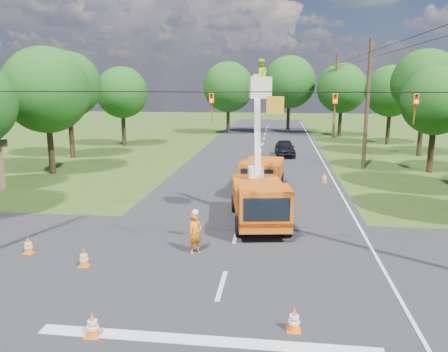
# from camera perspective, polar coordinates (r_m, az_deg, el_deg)

# --- Properties ---
(ground) EXTENTS (140.00, 140.00, 0.00)m
(ground) POSITION_cam_1_polar(r_m,az_deg,el_deg) (33.92, 4.06, 0.73)
(ground) COLOR #314B16
(ground) RESTS_ON ground
(road_main) EXTENTS (12.00, 100.00, 0.06)m
(road_main) POSITION_cam_1_polar(r_m,az_deg,el_deg) (33.92, 4.06, 0.73)
(road_main) COLOR black
(road_main) RESTS_ON ground
(road_cross) EXTENTS (56.00, 10.00, 0.07)m
(road_cross) POSITION_cam_1_polar(r_m,az_deg,el_deg) (16.68, 0.59, -11.25)
(road_cross) COLOR black
(road_cross) RESTS_ON ground
(stop_bar) EXTENTS (9.00, 0.45, 0.02)m
(stop_bar) POSITION_cam_1_polar(r_m,az_deg,el_deg) (12.11, -2.42, -20.89)
(stop_bar) COLOR silver
(stop_bar) RESTS_ON ground
(edge_line) EXTENTS (0.12, 90.00, 0.02)m
(edge_line) POSITION_cam_1_polar(r_m,az_deg,el_deg) (34.10, 13.50, 0.49)
(edge_line) COLOR silver
(edge_line) RESTS_ON ground
(bucket_truck) EXTENTS (3.12, 6.32, 7.68)m
(bucket_truck) POSITION_cam_1_polar(r_m,az_deg,el_deg) (20.61, 4.67, -2.01)
(bucket_truck) COLOR orange
(bucket_truck) RESTS_ON ground
(second_truck) EXTENTS (2.67, 5.94, 2.17)m
(second_truck) POSITION_cam_1_polar(r_m,az_deg,el_deg) (27.00, 5.01, 0.26)
(second_truck) COLOR orange
(second_truck) RESTS_ON ground
(ground_worker) EXTENTS (0.70, 0.71, 1.66)m
(ground_worker) POSITION_cam_1_polar(r_m,az_deg,el_deg) (17.28, -3.76, -7.49)
(ground_worker) COLOR #EE5514
(ground_worker) RESTS_ON ground
(distant_car) EXTENTS (2.03, 4.44, 1.48)m
(distant_car) POSITION_cam_1_polar(r_m,az_deg,el_deg) (41.00, 7.96, 3.63)
(distant_car) COLOR black
(distant_car) RESTS_ON ground
(traffic_cone_0) EXTENTS (0.38, 0.38, 0.71)m
(traffic_cone_0) POSITION_cam_1_polar(r_m,az_deg,el_deg) (12.60, -16.80, -18.12)
(traffic_cone_0) COLOR orange
(traffic_cone_0) RESTS_ON ground
(traffic_cone_1) EXTENTS (0.38, 0.38, 0.71)m
(traffic_cone_1) POSITION_cam_1_polar(r_m,az_deg,el_deg) (12.49, 9.14, -18.03)
(traffic_cone_1) COLOR orange
(traffic_cone_1) RESTS_ON ground
(traffic_cone_2) EXTENTS (0.38, 0.38, 0.71)m
(traffic_cone_2) POSITION_cam_1_polar(r_m,az_deg,el_deg) (21.95, 7.00, -4.59)
(traffic_cone_2) COLOR orange
(traffic_cone_2) RESTS_ON ground
(traffic_cone_3) EXTENTS (0.38, 0.38, 0.71)m
(traffic_cone_3) POSITION_cam_1_polar(r_m,az_deg,el_deg) (24.47, 6.48, -2.84)
(traffic_cone_3) COLOR orange
(traffic_cone_3) RESTS_ON ground
(traffic_cone_4) EXTENTS (0.38, 0.38, 0.71)m
(traffic_cone_4) POSITION_cam_1_polar(r_m,az_deg,el_deg) (16.97, -17.84, -10.12)
(traffic_cone_4) COLOR orange
(traffic_cone_4) RESTS_ON ground
(traffic_cone_5) EXTENTS (0.38, 0.38, 0.71)m
(traffic_cone_5) POSITION_cam_1_polar(r_m,az_deg,el_deg) (18.96, -24.19, -8.26)
(traffic_cone_5) COLOR orange
(traffic_cone_5) RESTS_ON ground
(traffic_cone_7) EXTENTS (0.38, 0.38, 0.71)m
(traffic_cone_7) POSITION_cam_1_polar(r_m,az_deg,el_deg) (30.30, 12.98, -0.21)
(traffic_cone_7) COLOR orange
(traffic_cone_7) RESTS_ON ground
(pole_right_mid) EXTENTS (1.80, 0.30, 10.00)m
(pole_right_mid) POSITION_cam_1_polar(r_m,az_deg,el_deg) (35.91, 18.21, 9.01)
(pole_right_mid) COLOR #4C3823
(pole_right_mid) RESTS_ON ground
(pole_right_far) EXTENTS (1.80, 0.30, 10.00)m
(pole_right_far) POSITION_cam_1_polar(r_m,az_deg,el_deg) (55.67, 14.33, 10.05)
(pole_right_far) COLOR #4C3823
(pole_right_far) RESTS_ON ground
(signal_span) EXTENTS (18.00, 0.29, 1.07)m
(signal_span) POSITION_cam_1_polar(r_m,az_deg,el_deg) (15.25, 9.08, 9.21)
(signal_span) COLOR black
(signal_span) RESTS_ON ground
(tree_left_d) EXTENTS (6.20, 6.20, 9.24)m
(tree_left_d) POSITION_cam_1_polar(r_m,az_deg,el_deg) (34.56, -22.22, 10.33)
(tree_left_d) COLOR #382616
(tree_left_d) RESTS_ON ground
(tree_left_e) EXTENTS (5.80, 5.80, 9.41)m
(tree_left_e) POSITION_cam_1_polar(r_m,az_deg,el_deg) (41.59, -19.73, 11.14)
(tree_left_e) COLOR #382616
(tree_left_e) RESTS_ON ground
(tree_left_f) EXTENTS (5.40, 5.40, 8.40)m
(tree_left_f) POSITION_cam_1_polar(r_m,az_deg,el_deg) (48.17, -13.18, 10.57)
(tree_left_f) COLOR #382616
(tree_left_f) RESTS_ON ground
(tree_right_c) EXTENTS (5.00, 5.00, 7.83)m
(tree_right_c) POSITION_cam_1_polar(r_m,az_deg,el_deg) (36.12, 25.95, 8.75)
(tree_right_c) COLOR #382616
(tree_right_c) RESTS_ON ground
(tree_right_d) EXTENTS (6.00, 6.00, 9.70)m
(tree_right_d) POSITION_cam_1_polar(r_m,az_deg,el_deg) (44.21, 24.80, 10.99)
(tree_right_d) COLOR #382616
(tree_right_d) RESTS_ON ground
(tree_right_e) EXTENTS (5.60, 5.60, 8.63)m
(tree_right_e) POSITION_cam_1_polar(r_m,az_deg,el_deg) (51.67, 20.98, 10.31)
(tree_right_e) COLOR #382616
(tree_right_e) RESTS_ON ground
(tree_far_a) EXTENTS (6.60, 6.60, 9.50)m
(tree_far_a) POSITION_cam_1_polar(r_m,az_deg,el_deg) (58.62, 0.54, 11.55)
(tree_far_a) COLOR #382616
(tree_far_a) RESTS_ON ground
(tree_far_b) EXTENTS (7.00, 7.00, 10.32)m
(tree_far_b) POSITION_cam_1_polar(r_m,az_deg,el_deg) (60.25, 8.52, 12.02)
(tree_far_b) COLOR #382616
(tree_far_b) RESTS_ON ground
(tree_far_c) EXTENTS (6.20, 6.20, 9.18)m
(tree_far_c) POSITION_cam_1_polar(r_m,az_deg,el_deg) (57.76, 15.14, 11.02)
(tree_far_c) COLOR #382616
(tree_far_c) RESTS_ON ground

